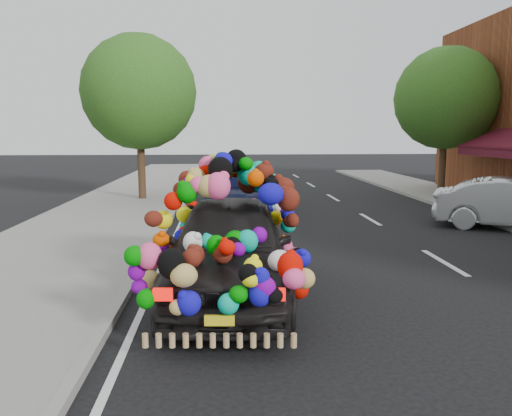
# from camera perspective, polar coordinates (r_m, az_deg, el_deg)

# --- Properties ---
(ground) EXTENTS (100.00, 100.00, 0.00)m
(ground) POSITION_cam_1_polar(r_m,az_deg,el_deg) (9.78, 0.99, -6.62)
(ground) COLOR black
(ground) RESTS_ON ground
(sidewalk) EXTENTS (4.00, 60.00, 0.12)m
(sidewalk) POSITION_cam_1_polar(r_m,az_deg,el_deg) (10.33, -23.66, -6.18)
(sidewalk) COLOR gray
(sidewalk) RESTS_ON ground
(kerb) EXTENTS (0.15, 60.00, 0.13)m
(kerb) POSITION_cam_1_polar(r_m,az_deg,el_deg) (9.85, -12.86, -6.34)
(kerb) COLOR gray
(kerb) RESTS_ON ground
(lane_markings) EXTENTS (6.00, 50.00, 0.01)m
(lane_markings) POSITION_cam_1_polar(r_m,az_deg,el_deg) (10.70, 20.68, -5.81)
(lane_markings) COLOR silver
(lane_markings) RESTS_ON ground
(tree_near_sidewalk) EXTENTS (4.20, 4.20, 6.13)m
(tree_near_sidewalk) POSITION_cam_1_polar(r_m,az_deg,el_deg) (19.19, -13.23, 12.74)
(tree_near_sidewalk) COLOR #332114
(tree_near_sidewalk) RESTS_ON ground
(tree_far_b) EXTENTS (4.00, 4.00, 5.90)m
(tree_far_b) POSITION_cam_1_polar(r_m,az_deg,el_deg) (21.35, 20.88, 11.62)
(tree_far_b) COLOR #332114
(tree_far_b) RESTS_ON ground
(plush_art_car) EXTENTS (2.54, 4.95, 2.22)m
(plush_art_car) POSITION_cam_1_polar(r_m,az_deg,el_deg) (7.83, -3.03, -1.90)
(plush_art_car) COLOR black
(plush_art_car) RESTS_ON ground
(navy_sedan) EXTENTS (1.92, 4.71, 1.37)m
(navy_sedan) POSITION_cam_1_polar(r_m,az_deg,el_deg) (16.03, -2.31, 1.86)
(navy_sedan) COLOR #060C32
(navy_sedan) RESTS_ON ground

